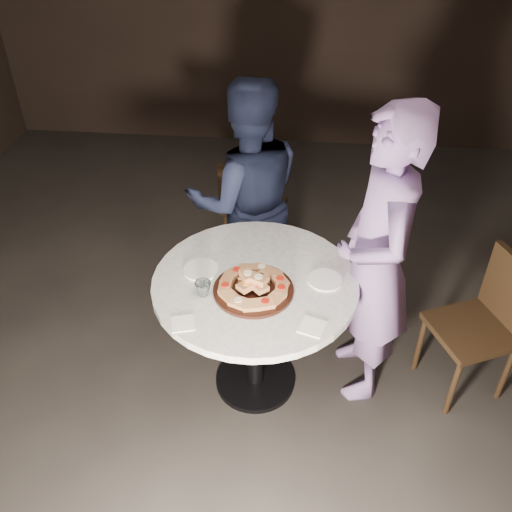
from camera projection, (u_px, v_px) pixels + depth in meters
The scene contains 13 objects.
floor at pixel (258, 390), 3.60m from camera, with size 7.00×7.00×0.00m, color black.
table at pixel (255, 302), 3.23m from camera, with size 1.45×1.45×0.86m.
serving_board at pixel (253, 290), 3.05m from camera, with size 0.43×0.43×0.02m, color black.
focaccia_pile at pixel (254, 284), 3.03m from camera, with size 0.38×0.39×0.10m.
plate_left at pixel (201, 270), 3.20m from camera, with size 0.20×0.20×0.01m, color white.
plate_right at pixel (325, 280), 3.13m from camera, with size 0.19×0.19×0.01m, color white.
water_glass at pixel (203, 288), 3.02m from camera, with size 0.09×0.09×0.08m, color silver.
napkin_near at pixel (183, 323), 2.86m from camera, with size 0.11×0.11×0.01m, color white.
napkin_far at pixel (312, 327), 2.84m from camera, with size 0.13×0.13×0.01m, color white.
chair_far at pixel (250, 205), 4.39m from camera, with size 0.52×0.53×0.87m.
chair_right at pixel (487, 318), 3.36m from camera, with size 0.59×0.58×0.92m.
diner_navy at pixel (247, 200), 3.81m from camera, with size 0.82×0.64×1.69m, color black.
diner_teal at pixel (375, 263), 3.14m from camera, with size 0.68×0.45×1.86m, color slate.
Camera 1 is at (0.20, -2.31, 2.89)m, focal length 40.00 mm.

